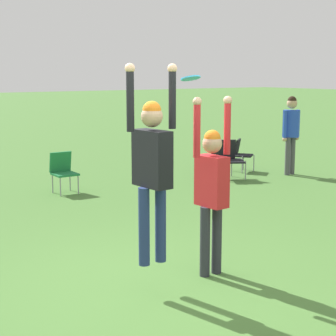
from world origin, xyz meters
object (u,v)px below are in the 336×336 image
frisbee (191,78)px  person_spectator_near (291,127)px  camping_chair_2 (241,152)px  camping_chair_0 (228,156)px  person_jumping (152,160)px  camping_chair_3 (63,169)px  person_defending (212,182)px

frisbee → person_spectator_near: bearing=34.0°
camping_chair_2 → camping_chair_0: bearing=-5.9°
person_jumping → person_spectator_near: bearing=-61.7°
frisbee → camping_chair_0: size_ratio=0.26×
camping_chair_0 → camping_chair_3: (-3.70, 0.72, -0.03)m
camping_chair_2 → camping_chair_3: 4.60m
camping_chair_0 → camping_chair_3: 3.77m
person_defending → person_spectator_near: 7.03m
person_jumping → frisbee: (0.61, 0.15, 0.85)m
frisbee → person_spectator_near: 7.29m
person_jumping → camping_chair_2: size_ratio=2.79×
person_defending → frisbee: frisbee is taller
person_defending → camping_chair_3: 5.35m
person_defending → camping_chair_0: (4.18, 4.56, -0.62)m
person_defending → camping_chair_2: size_ratio=2.75×
person_jumping → person_spectator_near: size_ratio=1.17×
person_spectator_near → person_jumping: bearing=-91.6°
person_defending → camping_chair_2: person_defending is taller
camping_chair_2 → camping_chair_3: size_ratio=0.94×
person_defending → camping_chair_0: person_defending is taller
person_defending → camping_chair_2: bearing=131.3°
camping_chair_3 → person_spectator_near: person_spectator_near is taller
camping_chair_0 → camping_chair_2: camping_chair_0 is taller
frisbee → person_spectator_near: (5.96, 4.01, -1.21)m
person_jumping → person_spectator_near: (6.58, 4.16, -0.36)m
camping_chair_0 → camping_chair_2: (0.90, 0.57, -0.04)m
frisbee → camping_chair_3: bearing=82.0°
person_defending → camping_chair_2: (5.08, 5.13, -0.66)m
person_defending → person_jumping: bearing=-90.0°
person_defending → frisbee: (-0.25, 0.09, 1.20)m
person_spectator_near → person_defending: bearing=-88.2°
frisbee → camping_chair_2: 7.57m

